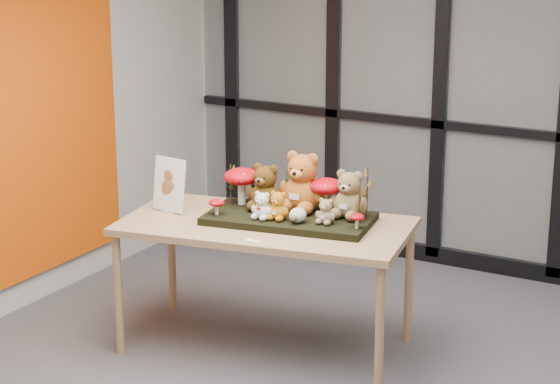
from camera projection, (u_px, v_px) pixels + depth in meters
The scene contains 23 objects.
room_shell at pixel (349, 97), 4.83m from camera, with size 5.00×5.00×5.00m.
glass_partition at pixel (503, 78), 6.97m from camera, with size 4.90×0.06×2.78m.
orange_panel at pixel (11, 99), 6.32m from camera, with size 0.02×2.00×2.40m, color #D74907.
display_table at pixel (265, 234), 5.91m from camera, with size 1.79×1.11×0.78m.
diorama_tray at pixel (289, 219), 5.90m from camera, with size 0.96×0.48×0.04m, color black.
bear_pooh_yellow at pixel (303, 178), 5.95m from camera, with size 0.30×0.27×0.39m, color #AC561C, non-canonical shape.
bear_brown_medium at pixel (265, 185), 5.97m from camera, with size 0.23×0.21×0.31m, color #442A0B, non-canonical shape.
bear_tan_back at pixel (349, 191), 5.82m from camera, with size 0.23×0.21×0.31m, color brown, non-canonical shape.
bear_small_yellow at pixel (278, 204), 5.79m from camera, with size 0.14×0.13×0.18m, color #C0720E, non-canonical shape.
bear_white_bow at pixel (262, 204), 5.81m from camera, with size 0.13×0.12×0.18m, color white, non-canonical shape.
bear_beige_small at pixel (326, 210), 5.72m from camera, with size 0.12×0.11×0.16m, color #957A55, non-canonical shape.
plush_cream_hedgehog at pixel (298, 214), 5.75m from camera, with size 0.07×0.07×0.10m, color beige, non-canonical shape.
mushroom_back_left at pixel (242, 184), 6.09m from camera, with size 0.22×0.22×0.24m, color #A6050C, non-canonical shape.
mushroom_back_right at pixel (326, 194), 5.92m from camera, with size 0.20×0.20×0.23m, color #A6050C, non-canonical shape.
mushroom_front_left at pixel (217, 206), 5.89m from camera, with size 0.09×0.09×0.10m, color #A6050C, non-canonical shape.
mushroom_front_right at pixel (357, 220), 5.64m from camera, with size 0.08×0.08×0.09m, color #A6050C, non-canonical shape.
sprig_green_far_left at pixel (231, 184), 6.11m from camera, with size 0.05×0.05×0.24m, color #17380C, non-canonical shape.
sprig_green_mid_left at pixel (253, 184), 6.12m from camera, with size 0.05×0.05×0.23m, color #17380C, non-canonical shape.
sprig_dry_far_right at pixel (367, 193), 5.81m from camera, with size 0.05×0.05×0.30m, color brown, non-canonical shape.
sprig_dry_mid_right at pixel (359, 205), 5.72m from camera, with size 0.05×0.05×0.22m, color brown, non-canonical shape.
sprig_green_centre at pixel (287, 187), 6.06m from camera, with size 0.05×0.05×0.23m, color #17380C, non-canonical shape.
sign_holder at pixel (169, 187), 6.06m from camera, with size 0.24×0.08×0.33m.
label_card at pixel (254, 241), 5.57m from camera, with size 0.09×0.03×0.00m, color white.
Camera 1 is at (2.04, -4.32, 2.55)m, focal length 65.00 mm.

